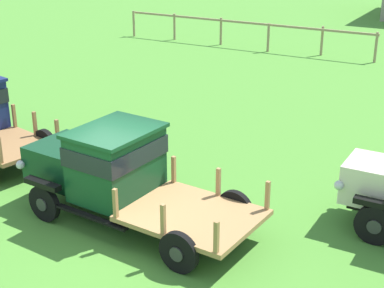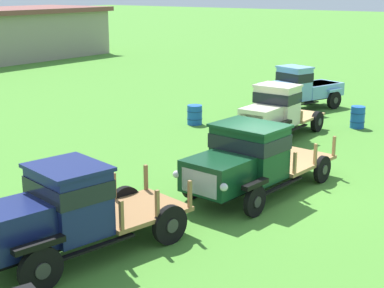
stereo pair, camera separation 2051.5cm
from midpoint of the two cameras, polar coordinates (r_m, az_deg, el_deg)
name	(u,v)px [view 1 (the left image)]	position (r m, az deg, el deg)	size (l,w,h in m)	color
ground_plane	(117,228)	(10.60, 44.67, -19.77)	(240.00, 240.00, 0.00)	#47842D
paddock_fence	(244,29)	(26.13, 25.51, 8.41)	(12.91, 0.63, 1.35)	#997F60
vintage_truck_midrow_center	(112,169)	(10.27, 43.47, -13.19)	(5.59, 2.57, 2.04)	black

